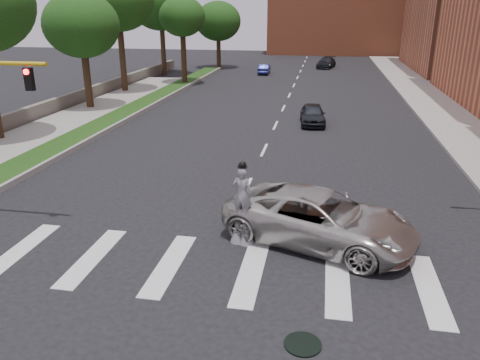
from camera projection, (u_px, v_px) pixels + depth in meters
The scene contains 16 objects.
ground_plane at pixel (201, 286), 13.42m from camera, with size 160.00×160.00×0.00m, color black.
grass_median at pixel (117, 117), 33.77m from camera, with size 2.00×60.00×0.25m, color #193A10.
median_curb at pixel (131, 117), 33.59m from camera, with size 0.20×60.00×0.28m, color gray.
sidewalk_right at pixel (452, 116), 34.42m from camera, with size 5.00×90.00×0.18m, color gray.
stone_wall at pixel (61, 104), 36.38m from camera, with size 0.50×56.00×1.10m, color #5F5A51.
manhole at pixel (303, 344), 11.07m from camera, with size 0.90×0.90×0.04m, color black.
stilt_performer at pixel (242, 211), 15.54m from camera, with size 0.83×0.60×2.90m.
suv_crossing at pixel (320, 218), 15.65m from camera, with size 2.97×6.43×1.79m, color #B9B6AF.
car_near at pixel (313, 114), 32.04m from camera, with size 1.63×4.05×1.38m, color black.
car_mid at pixel (264, 69), 56.79m from camera, with size 1.24×3.56×1.17m, color navy.
car_far at pixel (326, 63), 62.55m from camera, with size 1.93×4.75×1.38m, color black.
tree_3 at pixel (81, 26), 34.98m from camera, with size 5.66×5.66×8.75m.
tree_4 at pixel (118, 0), 41.79m from camera, with size 6.49×6.49×11.01m.
tree_5 at pixel (161, 2), 53.32m from camera, with size 7.47×7.47×11.41m.
tree_6 at pixel (182, 17), 46.91m from camera, with size 4.64×4.64×8.72m.
tree_7 at pixel (218, 21), 60.77m from camera, with size 5.90×5.90×8.47m.
Camera 1 is at (3.14, -11.17, 7.49)m, focal length 35.00 mm.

